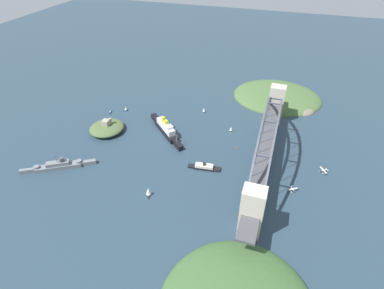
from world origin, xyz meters
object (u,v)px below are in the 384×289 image
object	(u,v)px
seaplane_taxiing_near_bridge	(292,189)
seaplane_second_in_formation	(324,171)
harbor_arch_bridge	(267,144)
small_boat_1	(148,191)
small_boat_2	(110,112)
small_boat_3	(231,129)
naval_cruiser	(59,165)
ocean_liner	(166,129)
small_boat_4	(126,108)
harbor_ferry_steamer	(204,167)
small_boat_0	(204,110)
fort_island_mid_harbor	(107,128)
channel_marker_buoy	(237,147)

from	to	relation	value
seaplane_taxiing_near_bridge	seaplane_second_in_formation	distance (m)	47.75
harbor_arch_bridge	small_boat_1	world-z (taller)	harbor_arch_bridge
small_boat_2	small_boat_3	xyz separation A→B (m)	(6.39, -165.10, 2.45)
naval_cruiser	seaplane_second_in_formation	distance (m)	275.77
ocean_liner	seaplane_second_in_formation	world-z (taller)	ocean_liner
ocean_liner	small_boat_4	bearing A→B (deg)	65.17
small_boat_1	small_boat_4	world-z (taller)	small_boat_1
seaplane_second_in_formation	small_boat_2	distance (m)	275.53
seaplane_taxiing_near_bridge	small_boat_3	distance (m)	114.73
small_boat_3	harbor_ferry_steamer	bearing A→B (deg)	171.79
ocean_liner	harbor_ferry_steamer	xyz separation A→B (m)	(-49.73, -63.52, -3.74)
small_boat_2	small_boat_4	xyz separation A→B (m)	(11.40, -17.53, 2.54)
small_boat_1	small_boat_0	bearing A→B (deg)	-2.06
small_boat_4	harbor_arch_bridge	bearing A→B (deg)	-106.43
fort_island_mid_harbor	seaplane_second_in_formation	size ratio (longest dim) A/B	4.27
small_boat_0	small_boat_1	size ratio (longest dim) A/B	0.73
seaplane_taxiing_near_bridge	small_boat_1	xyz separation A→B (m)	(-48.05, 129.23, 3.01)
fort_island_mid_harbor	small_boat_1	bearing A→B (deg)	-131.72
harbor_ferry_steamer	small_boat_2	world-z (taller)	harbor_ferry_steamer
naval_cruiser	small_boat_1	xyz separation A→B (m)	(-6.56, -105.75, 1.44)
harbor_arch_bridge	small_boat_3	bearing A→B (deg)	41.75
harbor_arch_bridge	small_boat_0	bearing A→B (deg)	46.68
ocean_liner	small_boat_2	distance (m)	93.11
small_boat_2	seaplane_taxiing_near_bridge	bearing A→B (deg)	-107.61
harbor_ferry_steamer	small_boat_0	size ratio (longest dim) A/B	4.52
small_boat_1	small_boat_2	bearing A→B (deg)	42.36
seaplane_second_in_formation	seaplane_taxiing_near_bridge	bearing A→B (deg)	142.40
channel_marker_buoy	small_boat_3	bearing A→B (deg)	23.46
seaplane_second_in_formation	small_boat_0	bearing A→B (deg)	62.34
fort_island_mid_harbor	small_boat_0	size ratio (longest dim) A/B	5.67
ocean_liner	naval_cruiser	distance (m)	126.50
seaplane_second_in_formation	small_boat_1	world-z (taller)	small_boat_1
small_boat_2	small_boat_4	distance (m)	21.07
channel_marker_buoy	small_boat_0	bearing A→B (deg)	41.53
seaplane_taxiing_near_bridge	small_boat_0	distance (m)	170.44
small_boat_1	small_boat_2	world-z (taller)	small_boat_1
small_boat_2	small_boat_1	bearing A→B (deg)	-137.64
fort_island_mid_harbor	small_boat_3	distance (m)	152.85
ocean_liner	small_boat_1	distance (m)	105.88
seaplane_second_in_formation	small_boat_1	bearing A→B (deg)	118.47
small_boat_2	harbor_arch_bridge	bearing A→B (deg)	-102.22
naval_cruiser	channel_marker_buoy	distance (m)	194.18
ocean_liner	small_boat_4	xyz separation A→B (m)	(33.65, 72.74, -2.50)
small_boat_0	small_boat_1	distance (m)	165.86
harbor_arch_bridge	small_boat_0	xyz separation A→B (m)	(86.25, 91.45, -23.03)
harbor_ferry_steamer	fort_island_mid_harbor	distance (m)	137.52
seaplane_second_in_formation	harbor_ferry_steamer	bearing A→B (deg)	105.29
harbor_ferry_steamer	naval_cruiser	bearing A→B (deg)	107.87
naval_cruiser	small_boat_0	bearing A→B (deg)	-35.06
ocean_liner	small_boat_2	world-z (taller)	ocean_liner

